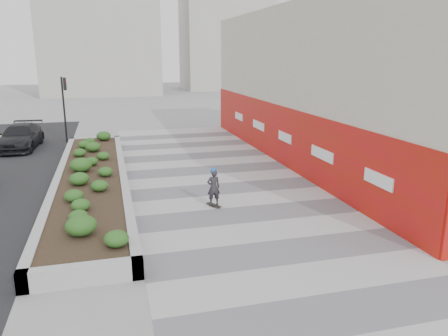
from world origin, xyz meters
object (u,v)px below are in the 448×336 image
Objects in this scene: skateboarder at (214,187)px; car_dark at (20,137)px; traffic_signal_near at (64,100)px; planter at (91,176)px.

skateboarder is 0.30× the size of car_dark.
skateboarder is (6.22, -14.58, -1.99)m from traffic_signal_near.
traffic_signal_near reaches higher than skateboarder.
skateboarder is at bearing -52.47° from car_dark.
traffic_signal_near reaches higher than planter.
traffic_signal_near is 2.78× the size of skateboarder.
traffic_signal_near is at bearing 99.35° from planter.
traffic_signal_near is 3.56m from car_dark.
skateboarder reaches higher than car_dark.
car_dark is (-8.83, 13.25, -0.04)m from skateboarder.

